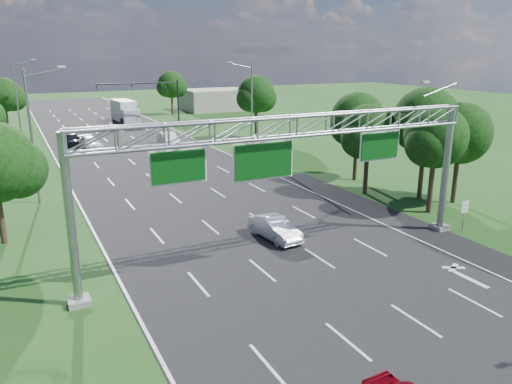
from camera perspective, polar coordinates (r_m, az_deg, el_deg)
ground at (r=43.62m, az=-8.31°, el=0.74°), size 220.00×220.00×0.00m
road at (r=43.62m, az=-8.31°, el=0.74°), size 18.00×180.00×0.02m
road_flare at (r=35.25m, az=16.43°, el=-3.43°), size 3.00×30.00×0.02m
sign_gantry at (r=26.14m, az=4.43°, el=6.22°), size 23.50×1.00×9.56m
regulatory_sign at (r=34.36m, az=22.73°, el=-1.88°), size 0.60×0.08×2.10m
traffic_signal at (r=78.07m, az=-11.45°, el=11.07°), size 12.21×0.24×7.00m
streetlight_l_near at (r=40.54m, az=-24.06°, el=6.45°), size 2.97×0.22×10.16m
streetlight_l_far at (r=75.35m, az=-25.57°, el=10.02°), size 2.97×0.22×10.16m
streetlight_r_mid at (r=55.95m, az=-0.67°, el=10.03°), size 2.97×0.22×10.16m
tree_cluster_right at (r=40.77m, az=16.89°, el=6.81°), size 9.91×14.60×8.68m
tree_verge_lc at (r=80.40m, az=-26.79°, el=9.71°), size 5.76×4.80×7.62m
tree_verge_rd at (r=65.22m, az=0.04°, el=10.91°), size 5.76×4.80×8.28m
tree_verge_re at (r=92.39m, az=-9.62°, el=11.87°), size 5.76×4.80×7.84m
building_right at (r=99.67m, az=-4.67°, el=10.47°), size 12.00×9.00×4.00m
silver_sedan at (r=30.86m, az=2.18°, el=-4.16°), size 1.90×4.30×1.37m
car_queue_a at (r=62.43m, az=-18.40°, el=5.33°), size 2.59×5.18×1.44m
car_queue_c at (r=65.53m, az=-20.28°, el=5.68°), size 2.28×4.76×1.57m
car_queue_d at (r=62.37m, az=-10.00°, el=5.98°), size 1.80×4.96×1.63m
box_truck at (r=84.88m, az=-14.75°, el=8.85°), size 2.99×9.28×3.47m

